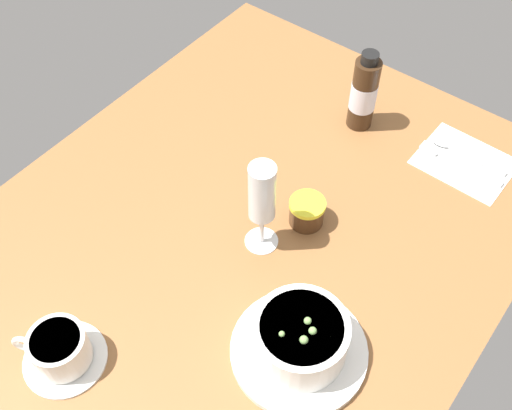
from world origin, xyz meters
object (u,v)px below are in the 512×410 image
porridge_bowl (300,340)px  cutlery_setting (463,160)px  sauce_bottle_brown (364,93)px  wine_glass (262,197)px  jam_jar (307,212)px  coffee_cup (60,350)px

porridge_bowl → cutlery_setting: 50.95cm
cutlery_setting → sauce_bottle_brown: bearing=98.5°
porridge_bowl → cutlery_setting: size_ratio=1.19×
porridge_bowl → wine_glass: bearing=52.5°
wine_glass → sauce_bottle_brown: wine_glass is taller
wine_glass → sauce_bottle_brown: 35.05cm
sauce_bottle_brown → cutlery_setting: bearing=-81.5°
wine_glass → jam_jar: 12.98cm
porridge_bowl → jam_jar: bearing=32.2°
porridge_bowl → wine_glass: size_ratio=1.11×
coffee_cup → sauce_bottle_brown: size_ratio=0.73×
wine_glass → jam_jar: size_ratio=2.97×
cutlery_setting → jam_jar: bearing=152.4°
wine_glass → jam_jar: bearing=-23.3°
cutlery_setting → jam_jar: jam_jar is taller
jam_jar → sauce_bottle_brown: sauce_bottle_brown is taller
coffee_cup → jam_jar: size_ratio=1.99×
cutlery_setting → wine_glass: (-37.90, 19.06, 11.76)cm
porridge_bowl → wine_glass: wine_glass is taller
porridge_bowl → sauce_bottle_brown: sauce_bottle_brown is taller
porridge_bowl → coffee_cup: (-22.17, 26.99, -0.85)cm
jam_jar → porridge_bowl: bearing=-147.8°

